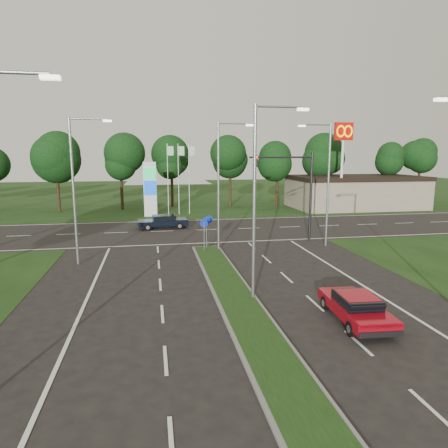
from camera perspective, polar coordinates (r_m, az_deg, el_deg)
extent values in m
plane|color=black|center=(13.94, 7.23, -19.46)|extent=(160.00, 160.00, 0.00)
cube|color=black|center=(67.01, -6.95, 4.02)|extent=(160.00, 50.00, 0.02)
cube|color=black|center=(36.40, -4.10, -0.89)|extent=(160.00, 12.00, 0.02)
cube|color=slate|center=(17.38, 3.20, -12.99)|extent=(2.00, 26.00, 0.12)
cube|color=gray|center=(54.30, 18.22, 4.34)|extent=(16.00, 9.00, 4.00)
cylinder|color=gray|center=(18.29, 4.33, 2.60)|extent=(0.16, 0.16, 9.00)
cylinder|color=gray|center=(18.56, 7.94, 16.26)|extent=(2.20, 0.10, 0.10)
cube|color=#FFF2CC|center=(18.92, 11.22, 15.75)|extent=(0.50, 0.22, 0.12)
cylinder|color=gray|center=(28.03, -0.81, 5.18)|extent=(0.16, 0.16, 9.00)
cylinder|color=gray|center=(28.21, 1.44, 14.15)|extent=(2.20, 0.10, 0.10)
cube|color=#FFF2CC|center=(28.44, 3.68, 13.90)|extent=(0.50, 0.22, 0.12)
cylinder|color=gray|center=(12.29, -28.87, 18.47)|extent=(2.20, 0.10, 0.10)
cube|color=#FFF2CC|center=(12.00, -23.57, 18.62)|extent=(0.50, 0.22, 0.12)
cylinder|color=gray|center=(26.10, -20.68, 4.19)|extent=(0.16, 0.16, 9.00)
cylinder|color=gray|center=(25.90, -18.83, 14.02)|extent=(2.20, 0.10, 0.10)
cube|color=#FFF2CC|center=(25.76, -16.33, 13.95)|extent=(0.50, 0.22, 0.12)
cylinder|color=gray|center=(30.46, 14.66, 5.24)|extent=(0.16, 0.16, 9.00)
cylinder|color=gray|center=(30.00, 13.07, 13.65)|extent=(2.20, 0.10, 0.10)
cube|color=#FFF2CC|center=(29.58, 11.05, 13.59)|extent=(0.50, 0.22, 0.12)
cube|color=#FFF2CC|center=(17.30, 28.62, 15.32)|extent=(0.50, 0.22, 0.12)
cylinder|color=black|center=(32.17, 12.28, 3.78)|extent=(0.20, 0.20, 7.00)
cylinder|color=black|center=(31.13, 8.18, 9.42)|extent=(5.00, 0.14, 0.14)
cube|color=black|center=(30.56, 4.56, 8.92)|extent=(0.28, 0.28, 0.90)
sphere|color=#FF190C|center=(30.39, 4.66, 9.48)|extent=(0.20, 0.20, 0.20)
cylinder|color=gray|center=(27.87, -2.86, -1.93)|extent=(0.06, 0.06, 2.20)
cylinder|color=#0C26A5|center=(27.68, -2.87, 0.10)|extent=(0.56, 0.04, 0.56)
cylinder|color=gray|center=(28.88, -2.52, -1.51)|extent=(0.06, 0.06, 2.20)
cylinder|color=#0C26A5|center=(28.70, -2.54, 0.45)|extent=(0.56, 0.04, 0.56)
cylinder|color=gray|center=(29.60, -2.13, -1.22)|extent=(0.06, 0.06, 2.20)
cylinder|color=#0C26A5|center=(29.42, -2.14, 0.69)|extent=(0.56, 0.04, 0.56)
cube|color=silver|center=(44.72, -10.51, 4.87)|extent=(1.40, 0.30, 6.00)
cube|color=#0CA53F|center=(44.42, -10.59, 7.16)|extent=(1.30, 0.08, 1.20)
cube|color=#0C3FBF|center=(44.53, -10.52, 5.10)|extent=(1.30, 0.08, 1.60)
cylinder|color=silver|center=(45.68, -8.03, 6.30)|extent=(0.08, 0.08, 8.00)
cube|color=#B2D8B2|center=(45.61, -7.68, 10.32)|extent=(0.70, 0.02, 1.00)
cylinder|color=silver|center=(45.74, -6.52, 6.33)|extent=(0.08, 0.08, 8.00)
cube|color=#B2D8B2|center=(45.68, -6.15, 10.35)|extent=(0.70, 0.02, 1.00)
cylinder|color=silver|center=(45.83, -5.01, 6.37)|extent=(0.08, 0.08, 8.00)
cube|color=#B2D8B2|center=(45.78, -4.63, 10.38)|extent=(0.70, 0.02, 1.00)
cylinder|color=silver|center=(48.73, 16.47, 7.39)|extent=(0.30, 0.30, 10.00)
cube|color=#BF0C07|center=(48.76, 16.73, 12.56)|extent=(2.20, 0.35, 2.00)
torus|color=#FFC600|center=(48.36, 16.36, 12.60)|extent=(1.06, 0.16, 1.06)
torus|color=#FFC600|center=(48.77, 17.33, 12.53)|extent=(1.06, 0.16, 1.06)
cylinder|color=black|center=(51.90, -6.03, 4.77)|extent=(0.36, 0.36, 4.40)
sphere|color=black|center=(51.70, -6.12, 9.52)|extent=(6.00, 6.00, 6.00)
sphere|color=black|center=(51.52, -5.79, 10.64)|extent=(4.80, 4.80, 4.80)
cube|color=#A10815|center=(17.70, 18.29, -11.42)|extent=(2.01, 4.34, 0.43)
cube|color=black|center=(17.49, 18.48, -10.25)|extent=(1.59, 1.96, 0.40)
cube|color=#A10815|center=(17.42, 18.51, -9.63)|extent=(1.48, 1.61, 0.04)
cylinder|color=black|center=(18.65, 14.26, -10.86)|extent=(0.23, 0.61, 0.60)
cylinder|color=black|center=(19.25, 18.72, -10.43)|extent=(0.23, 0.61, 0.60)
cylinder|color=black|center=(16.34, 17.68, -14.10)|extent=(0.23, 0.61, 0.60)
cylinder|color=black|center=(17.02, 22.66, -13.42)|extent=(0.23, 0.61, 0.60)
cube|color=black|center=(37.53, -8.73, 0.22)|extent=(4.65, 2.18, 0.46)
cube|color=black|center=(37.47, -8.61, 0.89)|extent=(2.10, 1.72, 0.43)
cube|color=black|center=(37.43, -8.62, 1.22)|extent=(1.73, 1.60, 0.04)
cylinder|color=black|center=(36.63, -10.84, -0.47)|extent=(0.65, 0.25, 0.64)
cylinder|color=black|center=(38.29, -11.01, -0.03)|extent=(0.65, 0.25, 0.64)
cylinder|color=black|center=(36.91, -6.36, -0.28)|extent=(0.65, 0.25, 0.64)
cylinder|color=black|center=(38.56, -6.71, 0.16)|extent=(0.65, 0.25, 0.64)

